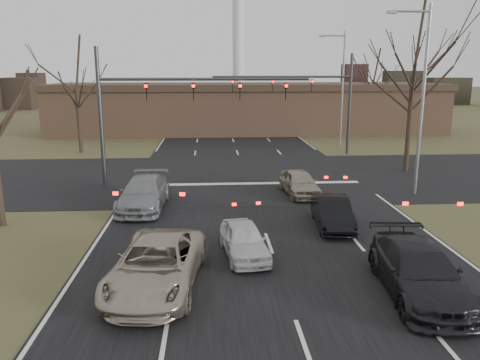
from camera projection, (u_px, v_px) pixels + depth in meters
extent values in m
plane|color=#484826|center=(280.00, 276.00, 15.60)|extent=(360.00, 360.00, 0.00)
cube|color=black|center=(224.00, 114.00, 73.88)|extent=(14.00, 300.00, 0.02)
cube|color=black|center=(246.00, 176.00, 30.17)|extent=(200.00, 14.00, 0.02)
cube|color=#8F684D|center=(248.00, 111.00, 52.12)|extent=(42.00, 10.00, 4.60)
cube|color=#38281E|center=(248.00, 87.00, 51.51)|extent=(42.40, 10.40, 0.70)
cylinder|color=silver|center=(238.00, 32.00, 128.67)|extent=(3.20, 3.20, 34.00)
cylinder|color=#383A3D|center=(101.00, 118.00, 26.78)|extent=(0.24, 0.24, 8.00)
cylinder|color=#383A3D|center=(205.00, 79.00, 26.65)|extent=(12.00, 0.18, 0.18)
imported|color=black|center=(147.00, 92.00, 26.60)|extent=(0.16, 0.20, 1.00)
imported|color=black|center=(193.00, 92.00, 26.77)|extent=(0.16, 0.20, 1.00)
imported|color=black|center=(240.00, 91.00, 26.94)|extent=(0.16, 0.20, 1.00)
imported|color=black|center=(286.00, 91.00, 27.11)|extent=(0.16, 0.20, 1.00)
cylinder|color=#383A3D|center=(350.00, 105.00, 37.60)|extent=(0.24, 0.24, 8.00)
cylinder|color=#383A3D|center=(282.00, 77.00, 36.75)|extent=(11.00, 0.18, 0.18)
imported|color=black|center=(312.00, 86.00, 37.06)|extent=(0.16, 0.20, 1.00)
imported|color=black|center=(272.00, 86.00, 36.86)|extent=(0.16, 0.20, 1.00)
imported|color=black|center=(233.00, 86.00, 36.66)|extent=(0.16, 0.20, 1.00)
cylinder|color=gray|center=(422.00, 103.00, 24.74)|extent=(0.18, 0.18, 10.00)
cylinder|color=gray|center=(411.00, 11.00, 23.63)|extent=(2.00, 0.12, 0.12)
cube|color=gray|center=(392.00, 12.00, 23.57)|extent=(0.50, 0.25, 0.15)
cylinder|color=gray|center=(342.00, 90.00, 41.29)|extent=(0.18, 0.18, 10.00)
cylinder|color=gray|center=(334.00, 36.00, 40.17)|extent=(2.00, 0.12, 0.12)
cube|color=gray|center=(322.00, 36.00, 40.12)|extent=(0.50, 0.25, 0.15)
cylinder|color=black|center=(409.00, 125.00, 31.11)|extent=(0.32, 0.32, 6.33)
cylinder|color=black|center=(79.00, 121.00, 38.47)|extent=(0.32, 0.32, 5.23)
cylinder|color=black|center=(371.00, 111.00, 49.98)|extent=(0.32, 0.32, 4.95)
imported|color=#ADA08B|center=(156.00, 265.00, 14.59)|extent=(3.13, 5.77, 1.54)
imported|color=silver|center=(244.00, 240.00, 17.15)|extent=(1.91, 3.80, 1.24)
imported|color=black|center=(332.00, 212.00, 20.33)|extent=(1.75, 4.13, 1.32)
imported|color=black|center=(419.00, 271.00, 14.15)|extent=(2.57, 5.40, 1.52)
imported|color=gray|center=(144.00, 193.00, 23.15)|extent=(2.36, 5.32, 1.52)
imported|color=gray|center=(299.00, 182.00, 25.64)|extent=(1.97, 4.17, 1.38)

